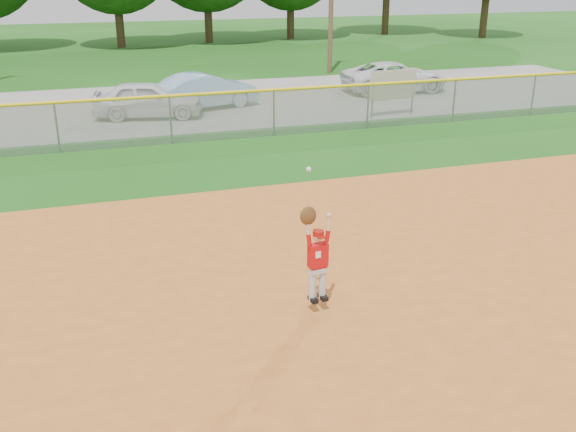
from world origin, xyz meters
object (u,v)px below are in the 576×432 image
at_px(car_white_a, 148,99).
at_px(ballplayer, 316,254).
at_px(car_blue, 205,91).
at_px(sponsor_sign, 393,86).
at_px(car_white_b, 395,77).

bearing_deg(car_white_a, ballplayer, -165.37).
relative_size(car_white_a, car_blue, 0.95).
bearing_deg(car_blue, car_white_a, 97.42).
xyz_separation_m(sponsor_sign, ballplayer, (-7.68, -12.68, -0.10)).
bearing_deg(ballplayer, car_white_b, 59.67).
bearing_deg(ballplayer, sponsor_sign, 58.79).
distance_m(car_white_b, sponsor_sign, 5.04).
bearing_deg(car_blue, car_white_b, -99.82).
height_order(car_blue, ballplayer, ballplayer).
distance_m(car_blue, car_white_b, 8.66).
relative_size(car_blue, ballplayer, 1.84).
distance_m(car_white_a, car_white_b, 11.07).
bearing_deg(car_blue, ballplayer, 158.92).
xyz_separation_m(car_white_b, ballplayer, (-10.02, -17.12, 0.35)).
bearing_deg(sponsor_sign, car_white_a, 163.75).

